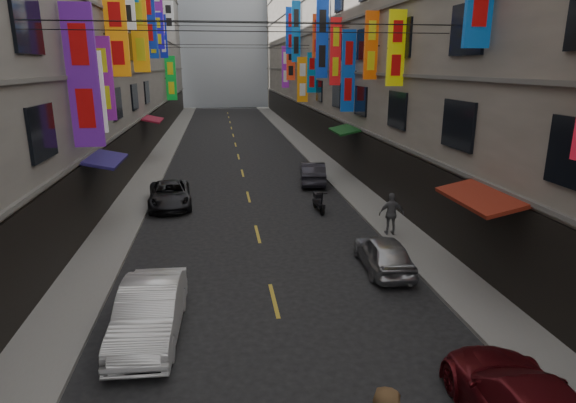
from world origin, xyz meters
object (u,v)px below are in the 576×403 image
object	(u,v)px
scooter_far_right	(319,202)
pedestrian_rfar	(392,214)
car_left_far	(170,195)
car_left_mid	(150,312)
car_right_far	(313,173)
car_right_mid	(384,253)

from	to	relation	value
scooter_far_right	pedestrian_rfar	xyz separation A→B (m)	(2.20, -4.01, 0.56)
scooter_far_right	pedestrian_rfar	bearing A→B (deg)	115.45
scooter_far_right	pedestrian_rfar	world-z (taller)	pedestrian_rfar
scooter_far_right	car_left_far	world-z (taller)	car_left_far
car_left_mid	pedestrian_rfar	size ratio (longest dim) A/B	2.43
car_left_mid	pedestrian_rfar	distance (m)	10.87
car_left_mid	car_right_far	bearing A→B (deg)	67.34
car_right_mid	car_right_far	size ratio (longest dim) A/B	0.90
scooter_far_right	car_left_mid	xyz separation A→B (m)	(-6.60, -10.38, 0.26)
car_right_far	pedestrian_rfar	world-z (taller)	pedestrian_rfar
car_right_mid	pedestrian_rfar	size ratio (longest dim) A/B	2.04
car_right_far	pedestrian_rfar	xyz separation A→B (m)	(1.40, -9.61, 0.34)
car_left_mid	car_left_far	xyz separation A→B (m)	(-0.60, 12.27, -0.10)
car_left_mid	car_right_far	xyz separation A→B (m)	(7.40, 15.98, -0.05)
car_left_far	pedestrian_rfar	bearing A→B (deg)	-37.35
car_right_mid	pedestrian_rfar	world-z (taller)	pedestrian_rfar
car_left_mid	car_left_far	world-z (taller)	car_left_mid
car_left_mid	pedestrian_rfar	bearing A→B (deg)	38.08
car_left_mid	car_right_far	distance (m)	17.61
scooter_far_right	car_right_mid	distance (m)	7.19
car_left_mid	car_right_mid	distance (m)	8.08
car_left_far	car_right_far	size ratio (longest dim) A/B	1.10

